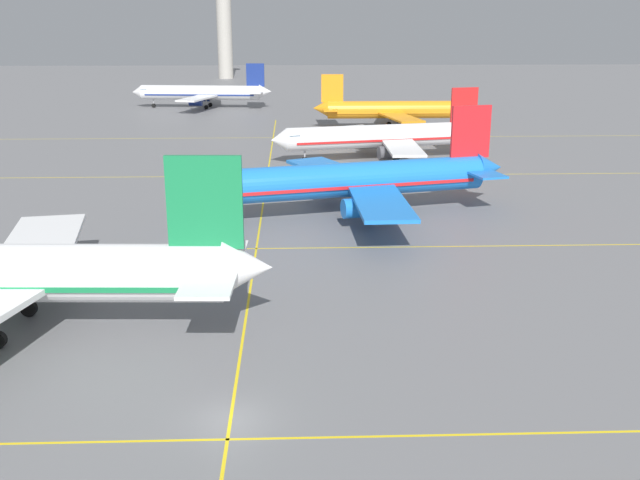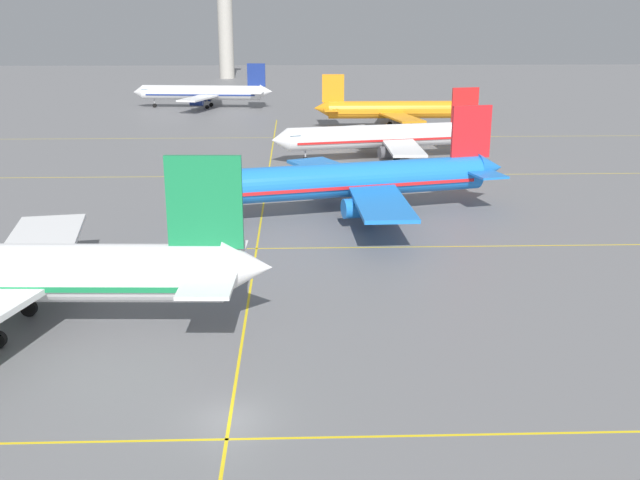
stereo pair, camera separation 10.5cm
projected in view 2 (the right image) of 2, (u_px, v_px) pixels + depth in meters
ground_plane at (230, 420)px, 41.29m from camera, size 600.00×600.00×0.00m
airliner_second_row at (350, 180)px, 82.07m from camera, size 37.35×31.78×11.73m
airliner_third_row at (384, 136)px, 113.71m from camera, size 34.33×29.15×10.73m
airliner_far_left_stand at (398, 110)px, 145.68m from camera, size 33.54×29.06×10.47m
airliner_far_right_stand at (203, 93)px, 177.43m from camera, size 33.72×28.94×10.48m
taxiway_markings at (263, 206)px, 87.45m from camera, size 145.01×147.47×0.01m
control_tower at (225, 10)px, 254.09m from camera, size 8.82×8.82×39.74m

